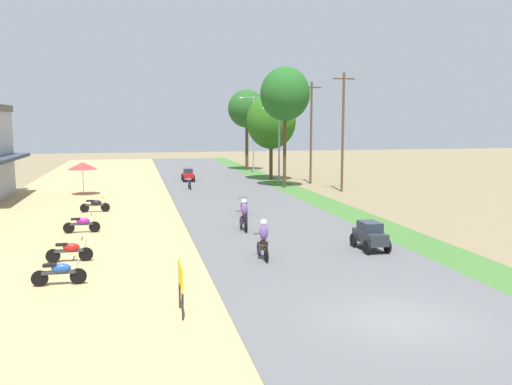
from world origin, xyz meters
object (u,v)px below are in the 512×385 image
object	(u,v)px
vendor_umbrella	(82,166)
median_tree_nearest	(285,94)
utility_pole_far	(343,130)
streetlamp_mid	(253,129)
car_sedan_red	(188,174)
parked_motorbike_second	(70,250)
median_tree_second	(271,121)
utility_pole_near	(311,131)
motorbike_ahead_second	(244,216)
motorbike_foreground_rider	(263,240)
parked_motorbike_fourth	(95,204)
parked_motorbike_nearest	(60,271)
parked_motorbike_third	(82,223)
motorbike_ahead_third	(244,206)
car_hatchback_charcoal	(370,235)
median_tree_third	(247,109)
street_signboard	(181,279)
streetlamp_near	(279,139)
motorbike_ahead_fourth	(189,183)

from	to	relation	value
vendor_umbrella	median_tree_nearest	world-z (taller)	median_tree_nearest
vendor_umbrella	utility_pole_far	world-z (taller)	utility_pole_far
streetlamp_mid	car_sedan_red	xyz separation A→B (m)	(-7.97, -7.10, -4.13)
parked_motorbike_second	car_sedan_red	distance (m)	29.40
parked_motorbike_second	utility_pole_far	distance (m)	26.92
median_tree_second	utility_pole_near	xyz separation A→B (m)	(2.84, -3.61, -0.91)
parked_motorbike_second	motorbike_ahead_second	world-z (taller)	motorbike_ahead_second
vendor_umbrella	motorbike_foreground_rider	world-z (taller)	vendor_umbrella
parked_motorbike_fourth	utility_pole_far	distance (m)	20.41
car_sedan_red	vendor_umbrella	bearing A→B (deg)	-138.36
parked_motorbike_nearest	parked_motorbike_third	distance (m)	8.90
parked_motorbike_nearest	utility_pole_near	distance (m)	33.47
parked_motorbike_second	streetlamp_mid	distance (m)	38.98
car_sedan_red	motorbike_ahead_third	distance (m)	19.18
vendor_umbrella	car_hatchback_charcoal	size ratio (longest dim) A/B	1.26
median_tree_third	utility_pole_far	world-z (taller)	utility_pole_far
motorbike_foreground_rider	median_tree_second	bearing A→B (deg)	74.86
parked_motorbike_fourth	street_signboard	size ratio (longest dim) A/B	1.20
parked_motorbike_second	utility_pole_far	bearing A→B (deg)	44.29
streetlamp_near	motorbike_ahead_fourth	world-z (taller)	streetlamp_near
median_tree_nearest	motorbike_ahead_second	world-z (taller)	median_tree_nearest
motorbike_ahead_second	parked_motorbike_third	bearing A→B (deg)	170.74
street_signboard	streetlamp_mid	bearing A→B (deg)	74.62
vendor_umbrella	motorbike_ahead_second	world-z (taller)	vendor_umbrella
vendor_umbrella	utility_pole_near	world-z (taller)	utility_pole_near
parked_motorbike_third	vendor_umbrella	world-z (taller)	vendor_umbrella
vendor_umbrella	motorbike_foreground_rider	size ratio (longest dim) A/B	1.40
median_tree_second	streetlamp_mid	world-z (taller)	streetlamp_mid
vendor_umbrella	median_tree_third	xyz separation A→B (m)	(16.79, 18.65, 4.87)
utility_pole_near	utility_pole_far	xyz separation A→B (m)	(0.65, -5.99, 0.15)
vendor_umbrella	car_hatchback_charcoal	xyz separation A→B (m)	(13.75, -21.48, -1.56)
parked_motorbike_nearest	motorbike_ahead_second	world-z (taller)	motorbike_ahead_second
car_sedan_red	motorbike_ahead_fourth	distance (m)	6.08
parked_motorbike_fourth	utility_pole_near	bearing A→B (deg)	34.22
street_signboard	car_sedan_red	world-z (taller)	street_signboard
utility_pole_near	car_hatchback_charcoal	world-z (taller)	utility_pole_near
streetlamp_near	streetlamp_mid	bearing A→B (deg)	90.00
parked_motorbike_fourth	street_signboard	xyz separation A→B (m)	(3.66, -18.92, 0.55)
car_sedan_red	motorbike_foreground_rider	world-z (taller)	motorbike_foreground_rider
car_sedan_red	utility_pole_near	bearing A→B (deg)	-19.71
utility_pole_far	motorbike_foreground_rider	bearing A→B (deg)	-119.96
vendor_umbrella	motorbike_ahead_third	world-z (taller)	vendor_umbrella
parked_motorbike_third	parked_motorbike_fourth	world-z (taller)	same
median_tree_nearest	parked_motorbike_fourth	bearing A→B (deg)	-147.15
motorbike_foreground_rider	utility_pole_near	bearing A→B (deg)	67.31
motorbike_ahead_fourth	median_tree_third	bearing A→B (deg)	63.35
car_sedan_red	median_tree_second	bearing A→B (deg)	-2.11
street_signboard	utility_pole_near	xyz separation A→B (m)	(14.57, 31.31, 3.70)
median_tree_third	motorbike_foreground_rider	distance (m)	41.84
parked_motorbike_third	vendor_umbrella	xyz separation A→B (m)	(-1.26, 14.86, 1.75)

